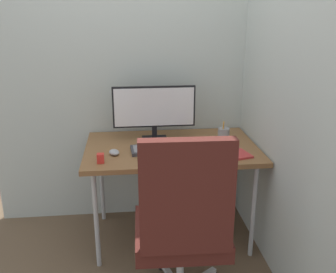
{
  "coord_description": "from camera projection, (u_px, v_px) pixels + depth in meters",
  "views": [
    {
      "loc": [
        -0.3,
        -2.54,
        1.68
      ],
      "look_at": [
        -0.03,
        -0.08,
        0.84
      ],
      "focal_mm": 40.63,
      "sensor_mm": 36.0,
      "label": 1
    }
  ],
  "objects": [
    {
      "name": "pen_holder",
      "position": [
        224.0,
        134.0,
        2.84
      ],
      "size": [
        0.09,
        0.09,
        0.15
      ],
      "color": "gray",
      "rests_on": "desk"
    },
    {
      "name": "ground_plane",
      "position": [
        171.0,
        235.0,
        2.96
      ],
      "size": [
        8.0,
        8.0,
        0.0
      ],
      "primitive_type": "plane",
      "color": "brown"
    },
    {
      "name": "desk",
      "position": [
        171.0,
        152.0,
        2.74
      ],
      "size": [
        1.22,
        0.77,
        0.74
      ],
      "color": "brown",
      "rests_on": "ground_plane"
    },
    {
      "name": "wall_back",
      "position": [
        165.0,
        47.0,
        2.9
      ],
      "size": [
        2.74,
        0.04,
        2.8
      ],
      "primitive_type": "cube",
      "color": "#B7C1BC",
      "rests_on": "ground_plane"
    },
    {
      "name": "keyboard",
      "position": [
        160.0,
        149.0,
        2.63
      ],
      "size": [
        0.41,
        0.2,
        0.03
      ],
      "color": "#333338",
      "rests_on": "desk"
    },
    {
      "name": "desk_clamp_accessory",
      "position": [
        101.0,
        158.0,
        2.42
      ],
      "size": [
        0.04,
        0.04,
        0.06
      ],
      "primitive_type": "cube",
      "color": "red",
      "rests_on": "desk"
    },
    {
      "name": "mouse",
      "position": [
        114.0,
        152.0,
        2.56
      ],
      "size": [
        0.09,
        0.11,
        0.03
      ],
      "primitive_type": "ellipsoid",
      "rotation": [
        0.0,
        0.0,
        0.32
      ],
      "color": "#9EA0A5",
      "rests_on": "desk"
    },
    {
      "name": "wall_side_right",
      "position": [
        278.0,
        55.0,
        2.37
      ],
      "size": [
        0.04,
        2.28,
        2.8
      ],
      "primitive_type": "cube",
      "color": "#B7C1BC",
      "rests_on": "ground_plane"
    },
    {
      "name": "monitor",
      "position": [
        154.0,
        109.0,
        2.79
      ],
      "size": [
        0.61,
        0.15,
        0.41
      ],
      "color": "black",
      "rests_on": "desk"
    },
    {
      "name": "office_chair",
      "position": [
        183.0,
        223.0,
        2.02
      ],
      "size": [
        0.6,
        0.63,
        1.12
      ],
      "color": "black",
      "rests_on": "ground_plane"
    },
    {
      "name": "notebook",
      "position": [
        240.0,
        154.0,
        2.56
      ],
      "size": [
        0.16,
        0.19,
        0.01
      ],
      "primitive_type": "cube",
      "rotation": [
        0.0,
        0.0,
        0.25
      ],
      "color": "#B23333",
      "rests_on": "desk"
    },
    {
      "name": "coffee_mug",
      "position": [
        201.0,
        154.0,
        2.47
      ],
      "size": [
        0.12,
        0.08,
        0.08
      ],
      "color": "purple",
      "rests_on": "desk"
    }
  ]
}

